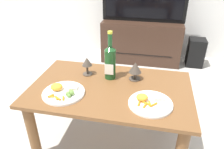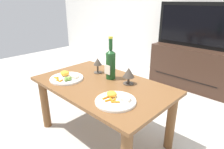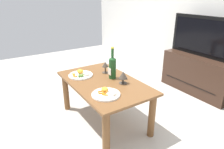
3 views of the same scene
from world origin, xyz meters
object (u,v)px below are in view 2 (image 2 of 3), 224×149
object	(u,v)px
dining_table	(102,95)
dinner_plate_left	(67,78)
tv_stand	(191,67)
wine_bottle	(111,63)
dinner_plate_right	(115,100)
tv_screen	(198,25)
goblet_right	(129,73)
goblet_left	(98,63)

from	to	relation	value
dining_table	dinner_plate_left	distance (m)	0.33
tv_stand	wine_bottle	distance (m)	1.49
wine_bottle	tv_stand	bearing A→B (deg)	85.42
dinner_plate_left	dinner_plate_right	world-z (taller)	dinner_plate_left
tv_screen	dinner_plate_left	world-z (taller)	tv_screen
dining_table	goblet_right	world-z (taller)	goblet_right
goblet_right	dinner_plate_left	bearing A→B (deg)	-146.75
wine_bottle	dinner_plate_right	world-z (taller)	wine_bottle
goblet_left	goblet_right	distance (m)	0.36
dining_table	goblet_right	xyz separation A→B (m)	(0.15, 0.14, 0.19)
tv_screen	goblet_right	world-z (taller)	tv_screen
tv_screen	wine_bottle	distance (m)	1.45
tv_screen	wine_bottle	xyz separation A→B (m)	(-0.12, -1.44, -0.19)
goblet_left	dinner_plate_right	bearing A→B (deg)	-30.36
tv_stand	goblet_left	distance (m)	1.49
dinner_plate_right	dinner_plate_left	bearing A→B (deg)	-179.85
dining_table	tv_stand	bearing A→B (deg)	86.83
dining_table	goblet_left	size ratio (longest dim) A/B	7.91
tv_screen	dinner_plate_right	size ratio (longest dim) A/B	3.90
dining_table	dinner_plate_left	world-z (taller)	dinner_plate_left
dining_table	tv_stand	distance (m)	1.57
dining_table	goblet_left	xyz separation A→B (m)	(-0.21, 0.14, 0.19)
tv_stand	dinner_plate_right	world-z (taller)	dinner_plate_right
tv_stand	dinner_plate_right	size ratio (longest dim) A/B	3.84
tv_stand	dinner_plate_left	distance (m)	1.76
goblet_left	dinner_plate_right	xyz separation A→B (m)	(0.48, -0.28, -0.08)
dinner_plate_left	goblet_left	bearing A→B (deg)	75.21
tv_stand	goblet_left	size ratio (longest dim) A/B	7.44
dining_table	dinner_plate_right	bearing A→B (deg)	-26.90
tv_stand	goblet_left	bearing A→B (deg)	-101.69
wine_bottle	dinner_plate_left	world-z (taller)	wine_bottle
tv_stand	tv_screen	bearing A→B (deg)	-90.00
dinner_plate_right	goblet_left	bearing A→B (deg)	149.64
tv_stand	wine_bottle	bearing A→B (deg)	-94.58
dining_table	wine_bottle	bearing A→B (deg)	102.60
wine_bottle	goblet_left	world-z (taller)	wine_bottle
dining_table	tv_stand	size ratio (longest dim) A/B	1.06
dining_table	wine_bottle	size ratio (longest dim) A/B	3.10
wine_bottle	goblet_left	size ratio (longest dim) A/B	2.55
tv_screen	goblet_right	size ratio (longest dim) A/B	7.76
goblet_right	dinner_plate_left	distance (m)	0.52
wine_bottle	dinner_plate_right	distance (m)	0.42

